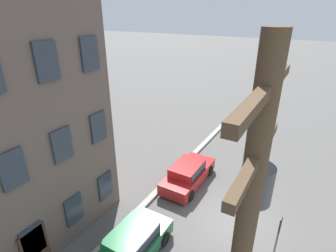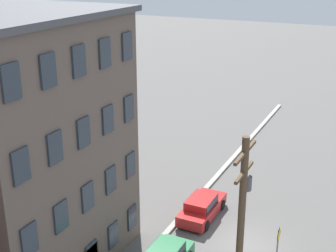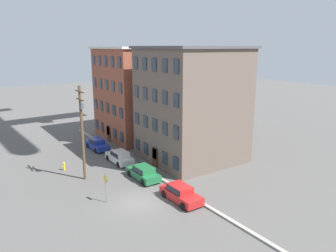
{
  "view_description": "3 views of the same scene",
  "coord_description": "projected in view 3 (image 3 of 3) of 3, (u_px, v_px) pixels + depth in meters",
  "views": [
    {
      "loc": [
        -10.62,
        -2.44,
        9.93
      ],
      "look_at": [
        1.75,
        4.82,
        3.57
      ],
      "focal_mm": 28.0,
      "sensor_mm": 36.0,
      "label": 1
    },
    {
      "loc": [
        -23.09,
        -6.31,
        15.8
      ],
      "look_at": [
        0.82,
        5.35,
        6.23
      ],
      "focal_mm": 50.0,
      "sensor_mm": 36.0,
      "label": 2
    },
    {
      "loc": [
        23.42,
        -12.75,
        13.46
      ],
      "look_at": [
        -1.36,
        4.06,
        6.19
      ],
      "focal_mm": 35.0,
      "sensor_mm": 36.0,
      "label": 3
    }
  ],
  "objects": [
    {
      "name": "caution_sign",
      "position": [
        106.0,
        184.0,
        28.67
      ],
      "size": [
        0.86,
        0.08,
        2.68
      ],
      "color": "slate",
      "rests_on": "ground_plane"
    },
    {
      "name": "apartment_corner",
      "position": [
        140.0,
        92.0,
        49.32
      ],
      "size": [
        11.32,
        11.17,
        13.47
      ],
      "color": "brown",
      "rests_on": "ground_plane"
    },
    {
      "name": "ground_plane",
      "position": [
        139.0,
        203.0,
        28.97
      ],
      "size": [
        200.0,
        200.0,
        0.0
      ],
      "primitive_type": "plane",
      "color": "#565451"
    },
    {
      "name": "apartment_midblock",
      "position": [
        192.0,
        104.0,
        38.93
      ],
      "size": [
        10.7,
        10.87,
        13.55
      ],
      "color": "#66564C",
      "rests_on": "ground_plane"
    },
    {
      "name": "car_red",
      "position": [
        181.0,
        193.0,
        29.26
      ],
      "size": [
        4.4,
        1.92,
        1.43
      ],
      "color": "#B21E1E",
      "rests_on": "ground_plane"
    },
    {
      "name": "utility_pole",
      "position": [
        82.0,
        128.0,
        32.88
      ],
      "size": [
        2.4,
        0.44,
        9.79
      ],
      "color": "brown",
      "rests_on": "ground_plane"
    },
    {
      "name": "car_white",
      "position": [
        120.0,
        156.0,
        38.92
      ],
      "size": [
        4.4,
        1.92,
        1.43
      ],
      "color": "silver",
      "rests_on": "ground_plane"
    },
    {
      "name": "fire_hydrant",
      "position": [
        64.0,
        166.0,
        36.52
      ],
      "size": [
        0.24,
        0.34,
        0.96
      ],
      "color": "yellow",
      "rests_on": "ground_plane"
    },
    {
      "name": "car_green",
      "position": [
        143.0,
        172.0,
        34.02
      ],
      "size": [
        4.4,
        1.92,
        1.43
      ],
      "color": "#1E6638",
      "rests_on": "ground_plane"
    },
    {
      "name": "kerb_strip",
      "position": [
        180.0,
        190.0,
        31.4
      ],
      "size": [
        56.0,
        0.36,
        0.16
      ],
      "primitive_type": "cube",
      "color": "#9E998E",
      "rests_on": "ground_plane"
    },
    {
      "name": "car_blue",
      "position": [
        97.0,
        144.0,
        44.06
      ],
      "size": [
        4.4,
        1.92,
        1.43
      ],
      "color": "#233899",
      "rests_on": "ground_plane"
    }
  ]
}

